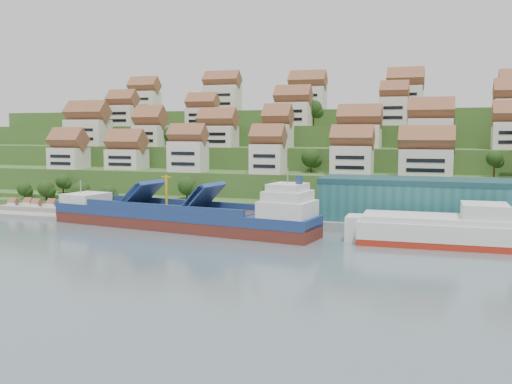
% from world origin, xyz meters
% --- Properties ---
extents(ground, '(300.00, 300.00, 0.00)m').
position_xyz_m(ground, '(0.00, 0.00, 0.00)').
color(ground, slate).
rests_on(ground, ground).
extents(quay, '(180.00, 14.00, 2.20)m').
position_xyz_m(quay, '(20.00, 15.00, 1.10)').
color(quay, gray).
rests_on(quay, ground).
extents(pebble_beach, '(45.00, 20.00, 1.00)m').
position_xyz_m(pebble_beach, '(-58.00, 12.00, 0.50)').
color(pebble_beach, gray).
rests_on(pebble_beach, ground).
extents(hillside, '(260.00, 128.00, 31.00)m').
position_xyz_m(hillside, '(0.00, 103.55, 10.66)').
color(hillside, '#2D4C1E').
rests_on(hillside, ground).
extents(hillside_village, '(156.73, 63.29, 29.78)m').
position_xyz_m(hillside_village, '(0.64, 60.79, 24.41)').
color(hillside_village, silver).
rests_on(hillside_village, ground).
extents(hillside_trees, '(136.83, 62.52, 30.81)m').
position_xyz_m(hillside_trees, '(-14.44, 45.37, 16.75)').
color(hillside_trees, '#203E14').
rests_on(hillside_trees, ground).
extents(warehouse, '(60.00, 15.00, 10.00)m').
position_xyz_m(warehouse, '(52.00, 17.00, 7.20)').
color(warehouse, '#246062').
rests_on(warehouse, quay).
extents(flagpole, '(1.28, 0.16, 8.00)m').
position_xyz_m(flagpole, '(18.11, 10.00, 6.88)').
color(flagpole, gray).
rests_on(flagpole, quay).
extents(beach_huts, '(14.40, 3.70, 2.20)m').
position_xyz_m(beach_huts, '(-60.00, 10.75, 2.10)').
color(beach_huts, white).
rests_on(beach_huts, pebble_beach).
extents(cargo_ship, '(69.55, 21.01, 15.12)m').
position_xyz_m(cargo_ship, '(-7.54, 0.17, 2.97)').
color(cargo_ship, '#58221A').
rests_on(cargo_ship, ground).
extents(second_ship, '(33.29, 12.99, 9.57)m').
position_xyz_m(second_ship, '(50.54, 0.19, 2.89)').
color(second_ship, maroon).
rests_on(second_ship, ground).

